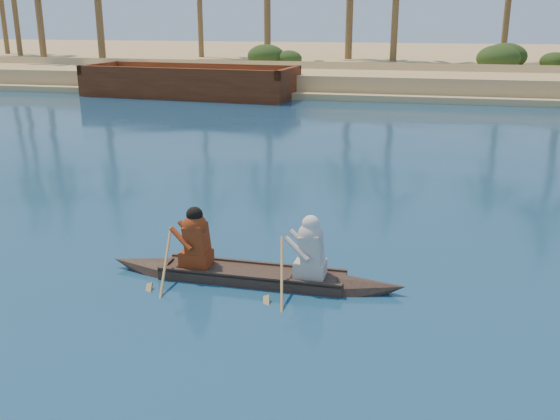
# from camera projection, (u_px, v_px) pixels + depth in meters

# --- Properties ---
(ground) EXTENTS (160.00, 160.00, 0.00)m
(ground) POSITION_uv_depth(u_px,v_px,m) (251.00, 218.00, 14.96)
(ground) COLOR #0B2949
(ground) RESTS_ON ground
(sandy_embankment) EXTENTS (150.00, 51.00, 1.50)m
(sandy_embankment) POSITION_uv_depth(u_px,v_px,m) (387.00, 62.00, 58.39)
(sandy_embankment) COLOR tan
(sandy_embankment) RESTS_ON ground
(shrub_cluster) EXTENTS (100.00, 6.00, 2.40)m
(shrub_cluster) POSITION_uv_depth(u_px,v_px,m) (372.00, 68.00, 43.89)
(shrub_cluster) COLOR #1F3B15
(shrub_cluster) RESTS_ON ground
(canoe) EXTENTS (5.56, 0.78, 1.53)m
(canoe) POSITION_uv_depth(u_px,v_px,m) (252.00, 266.00, 11.35)
(canoe) COLOR #3E2E22
(canoe) RESTS_ON ground
(barge_mid) EXTENTS (13.14, 5.32, 2.14)m
(barge_mid) POSITION_uv_depth(u_px,v_px,m) (190.00, 84.00, 37.76)
(barge_mid) COLOR brown
(barge_mid) RESTS_ON ground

